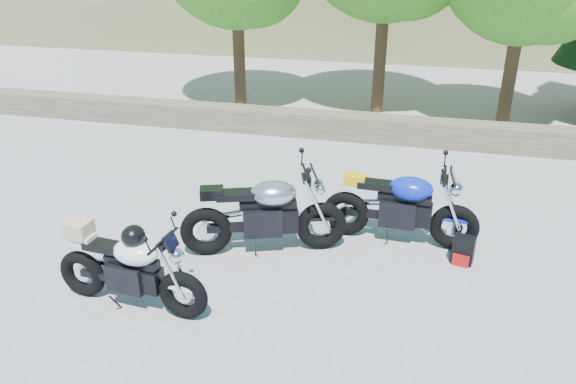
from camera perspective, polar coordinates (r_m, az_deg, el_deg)
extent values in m
plane|color=gray|center=(7.09, -3.52, -8.68)|extent=(90.00, 90.00, 0.00)
cube|color=#483D30|center=(11.85, 4.21, 6.80)|extent=(22.00, 0.55, 0.50)
cylinder|color=#382314|center=(13.74, -5.03, 14.71)|extent=(0.28, 0.28, 3.02)
cylinder|color=#382314|center=(13.45, 9.46, 14.99)|extent=(0.28, 0.28, 3.36)
cylinder|color=#382314|center=(12.99, 21.81, 12.24)|extent=(0.28, 0.28, 2.91)
torus|color=black|center=(7.54, 3.40, -3.44)|extent=(0.70, 0.39, 0.68)
torus|color=black|center=(7.47, -8.32, -3.98)|extent=(0.70, 0.39, 0.68)
cylinder|color=silver|center=(7.54, 3.40, -3.44)|extent=(0.24, 0.12, 0.23)
cylinder|color=silver|center=(7.47, -8.32, -3.98)|extent=(0.24, 0.12, 0.23)
cube|color=black|center=(7.40, -2.61, -2.87)|extent=(0.59, 0.47, 0.38)
cube|color=black|center=(7.30, -2.06, -1.21)|extent=(0.76, 0.41, 0.11)
ellipsoid|color=#ACABB0|center=(7.24, -1.49, -0.13)|extent=(0.71, 0.59, 0.32)
cube|color=black|center=(7.23, -5.20, -0.28)|extent=(0.58, 0.40, 0.10)
cube|color=black|center=(7.21, -7.75, -0.09)|extent=(0.35, 0.30, 0.14)
cylinder|color=black|center=(7.18, 1.88, 1.79)|extent=(0.27, 0.67, 0.03)
sphere|color=silver|center=(7.28, 3.19, 0.53)|extent=(0.19, 0.19, 0.19)
torus|color=black|center=(6.36, -10.59, -10.25)|extent=(0.60, 0.20, 0.59)
torus|color=black|center=(7.03, -20.14, -7.79)|extent=(0.60, 0.20, 0.59)
cylinder|color=silver|center=(6.36, -10.59, -10.25)|extent=(0.20, 0.05, 0.20)
cylinder|color=silver|center=(7.03, -20.14, -7.79)|extent=(0.20, 0.05, 0.20)
cube|color=black|center=(6.63, -15.86, -8.16)|extent=(0.46, 0.31, 0.33)
cube|color=black|center=(6.49, -15.59, -6.78)|extent=(0.65, 0.20, 0.09)
ellipsoid|color=silver|center=(6.39, -15.24, -5.92)|extent=(0.56, 0.40, 0.28)
cube|color=black|center=(6.61, -18.18, -5.24)|extent=(0.47, 0.24, 0.08)
cube|color=silver|center=(6.75, -20.11, -4.53)|extent=(0.27, 0.21, 0.12)
cylinder|color=black|center=(6.10, -12.57, -4.86)|extent=(0.08, 0.60, 0.03)
sphere|color=silver|center=(6.11, -11.25, -6.37)|extent=(0.16, 0.16, 0.16)
ellipsoid|color=black|center=(6.29, -15.44, -4.33)|extent=(0.28, 0.29, 0.24)
cube|color=tan|center=(6.71, -20.51, -3.52)|extent=(0.30, 0.26, 0.18)
torus|color=black|center=(7.84, 16.53, -3.45)|extent=(0.66, 0.19, 0.65)
torus|color=black|center=(7.92, 5.89, -2.16)|extent=(0.66, 0.19, 0.65)
cylinder|color=silver|center=(7.84, 16.53, -3.45)|extent=(0.23, 0.05, 0.23)
cylinder|color=silver|center=(7.92, 5.89, -2.16)|extent=(0.23, 0.05, 0.23)
cube|color=black|center=(7.79, 11.10, -2.00)|extent=(0.50, 0.33, 0.37)
cube|color=black|center=(7.69, 11.77, -0.56)|extent=(0.72, 0.20, 0.10)
ellipsoid|color=#0B21AA|center=(7.63, 12.39, 0.35)|extent=(0.60, 0.42, 0.31)
cube|color=black|center=(7.66, 9.05, 0.74)|extent=(0.52, 0.25, 0.09)
cube|color=#E2A30B|center=(7.68, 6.81, 1.28)|extent=(0.30, 0.22, 0.13)
cylinder|color=black|center=(7.53, 15.65, 1.61)|extent=(0.06, 0.68, 0.03)
sphere|color=silver|center=(7.60, 16.72, 0.26)|extent=(0.18, 0.18, 0.18)
cube|color=black|center=(7.63, 17.38, -5.60)|extent=(0.31, 0.25, 0.37)
cube|color=#AA0E0E|center=(7.58, 17.12, -6.67)|extent=(0.22, 0.09, 0.16)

